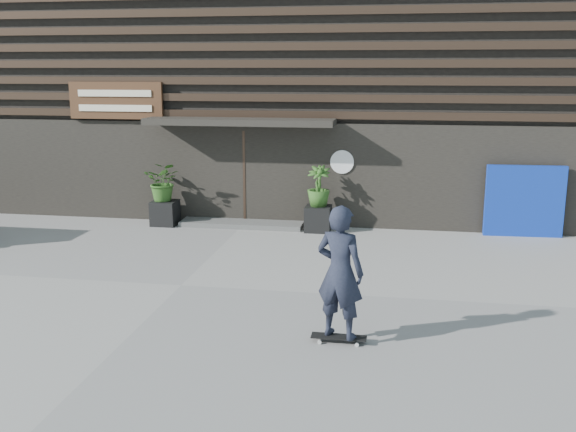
% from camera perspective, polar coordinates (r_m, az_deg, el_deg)
% --- Properties ---
extents(ground, '(80.00, 80.00, 0.00)m').
position_cam_1_polar(ground, '(11.87, -9.27, -5.96)').
color(ground, gray).
rests_on(ground, ground).
extents(entrance_step, '(3.00, 0.80, 0.12)m').
position_cam_1_polar(entrance_step, '(16.11, -4.00, -0.65)').
color(entrance_step, '#4D4D4B').
rests_on(entrance_step, ground).
extents(planter_pot_left, '(0.60, 0.60, 0.60)m').
position_cam_1_polar(planter_pot_left, '(16.42, -10.64, 0.27)').
color(planter_pot_left, black).
rests_on(planter_pot_left, ground).
extents(bamboo_left, '(0.86, 0.75, 0.96)m').
position_cam_1_polar(bamboo_left, '(16.27, -10.75, 2.96)').
color(bamboo_left, '#2D591E').
rests_on(bamboo_left, planter_pot_left).
extents(planter_pot_right, '(0.60, 0.60, 0.60)m').
position_cam_1_polar(planter_pot_right, '(15.52, 2.64, -0.23)').
color(planter_pot_right, black).
rests_on(planter_pot_right, ground).
extents(bamboo_right, '(0.54, 0.54, 0.96)m').
position_cam_1_polar(bamboo_right, '(15.37, 2.67, 2.61)').
color(bamboo_right, '#2D591E').
rests_on(bamboo_right, planter_pot_right).
extents(blue_tarp, '(1.75, 0.20, 1.64)m').
position_cam_1_polar(blue_tarp, '(15.86, 19.86, 1.22)').
color(blue_tarp, '#0B2899').
rests_on(blue_tarp, ground).
extents(building, '(18.00, 11.00, 8.00)m').
position_cam_1_polar(building, '(20.92, -0.61, 13.28)').
color(building, black).
rests_on(building, ground).
extents(skateboarder, '(0.80, 0.65, 1.97)m').
position_cam_1_polar(skateboarder, '(9.06, 4.54, -4.92)').
color(skateboarder, black).
rests_on(skateboarder, ground).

